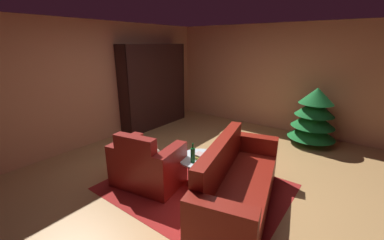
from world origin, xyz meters
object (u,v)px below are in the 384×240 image
Objects in this scene: coffee_table at (200,160)px; decorated_tree at (314,116)px; armchair_red at (147,166)px; book_stack_on_table at (202,156)px; couch_red at (237,187)px; bookshelf_unit at (158,86)px; bottle_on_table at (193,155)px.

coffee_table is 2.85m from decorated_tree.
armchair_red is 5.02× the size of book_stack_on_table.
armchair_red is at bearing -167.25° from couch_red.
bookshelf_unit is 3.16m from bottle_on_table.
couch_red is 9.83× the size of book_stack_on_table.
bookshelf_unit is at bearing 146.16° from book_stack_on_table.
decorated_tree reaches higher than armchair_red.
bottle_on_table is at bearing -36.89° from bookshelf_unit.
book_stack_on_table is at bearing 77.99° from bottle_on_table.
decorated_tree is (3.51, 0.97, -0.41)m from bookshelf_unit.
couch_red reaches higher than bottle_on_table.
couch_red is at bearing -16.41° from coffee_table.
book_stack_on_table is 0.74× the size of bottle_on_table.
bottle_on_table is at bearing 28.77° from armchair_red.
couch_red is at bearing -95.64° from decorated_tree.
armchair_red is at bearing -49.42° from bookshelf_unit.
book_stack_on_table is at bearing 38.30° from armchair_red.
bookshelf_unit is 2.99m from armchair_red.
bookshelf_unit reaches higher than coffee_table.
bookshelf_unit is 1.87× the size of armchair_red.
coffee_table is 0.55× the size of decorated_tree.
couch_red is 3.22× the size of coffee_table.
decorated_tree is (1.61, 3.17, 0.30)m from armchair_red.
couch_red is 1.77× the size of decorated_tree.
armchair_red reaches higher than coffee_table.
coffee_table is (0.61, 0.51, 0.07)m from armchair_red.
armchair_red is at bearing -141.70° from book_stack_on_table.
armchair_red is at bearing -139.68° from coffee_table.
bookshelf_unit reaches higher than couch_red.
couch_red is (3.22, -1.91, -0.71)m from bookshelf_unit.
couch_red is 0.73m from book_stack_on_table.
decorated_tree is at bearing 69.98° from book_stack_on_table.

